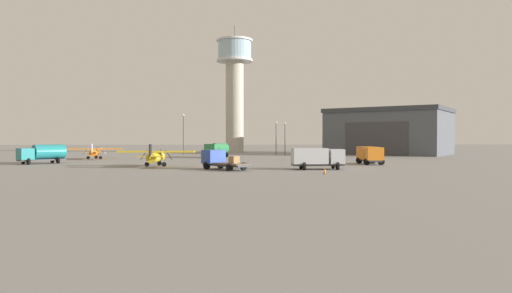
# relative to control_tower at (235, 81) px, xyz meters

# --- Properties ---
(ground_plane) EXTENTS (400.00, 400.00, 0.00)m
(ground_plane) POSITION_rel_control_tower_xyz_m (-1.20, -67.91, -19.95)
(ground_plane) COLOR gray
(control_tower) EXTENTS (10.12, 10.12, 35.46)m
(control_tower) POSITION_rel_control_tower_xyz_m (0.00, 0.00, 0.00)
(control_tower) COLOR #B2AD9E
(control_tower) RESTS_ON ground_plane
(hangar) EXTENTS (34.30, 33.11, 11.18)m
(hangar) POSITION_rel_control_tower_xyz_m (37.96, -17.14, -14.34)
(hangar) COLOR #4C5159
(hangar) RESTS_ON ground_plane
(airplane_orange) EXTENTS (10.15, 7.94, 2.98)m
(airplane_orange) POSITION_rel_control_tower_xyz_m (-27.33, -38.98, -18.55)
(airplane_orange) COLOR orange
(airplane_orange) RESTS_ON ground_plane
(airplane_yellow) EXTENTS (10.92, 8.58, 3.22)m
(airplane_yellow) POSITION_rel_control_tower_xyz_m (-12.34, -61.63, -18.44)
(airplane_yellow) COLOR gold
(airplane_yellow) RESTS_ON ground_plane
(truck_fuel_tanker_teal) EXTENTS (6.60, 6.37, 3.03)m
(truck_fuel_tanker_teal) POSITION_rel_control_tower_xyz_m (-31.13, -53.20, -18.27)
(truck_fuel_tanker_teal) COLOR #38383D
(truck_fuel_tanker_teal) RESTS_ON ground_plane
(truck_fuel_tanker_green) EXTENTS (5.04, 7.27, 2.96)m
(truck_fuel_tanker_green) POSITION_rel_control_tower_xyz_m (-4.24, -33.48, -18.25)
(truck_fuel_tanker_green) COLOR #38383D
(truck_fuel_tanker_green) RESTS_ON ground_plane
(truck_flatbed_blue) EXTENTS (6.46, 7.01, 2.50)m
(truck_flatbed_blue) POSITION_rel_control_tower_xyz_m (-3.22, -67.64, -18.72)
(truck_flatbed_blue) COLOR #38383D
(truck_flatbed_blue) RESTS_ON ground_plane
(truck_box_orange) EXTENTS (3.23, 6.13, 2.68)m
(truck_box_orange) POSITION_rel_control_tower_xyz_m (19.61, -58.03, -18.38)
(truck_box_orange) COLOR #38383D
(truck_box_orange) RESTS_ON ground_plane
(truck_box_silver) EXTENTS (6.67, 3.25, 2.74)m
(truck_box_silver) POSITION_rel_control_tower_xyz_m (9.26, -68.62, -18.36)
(truck_box_silver) COLOR #38383D
(truck_box_silver) RESTS_ON ground_plane
(light_post_west) EXTENTS (0.44, 0.44, 7.57)m
(light_post_west) POSITION_rel_control_tower_xyz_m (11.04, -24.02, -15.36)
(light_post_west) COLOR #38383D
(light_post_west) RESTS_ON ground_plane
(light_post_east) EXTENTS (0.44, 0.44, 9.77)m
(light_post_east) POSITION_rel_control_tower_xyz_m (-12.72, -16.36, -14.21)
(light_post_east) COLOR #38383D
(light_post_east) RESTS_ON ground_plane
(light_post_north) EXTENTS (0.44, 0.44, 7.89)m
(light_post_north) POSITION_rel_control_tower_xyz_m (9.34, -20.89, -15.19)
(light_post_north) COLOR #38383D
(light_post_north) RESTS_ON ground_plane
(traffic_cone_near_left) EXTENTS (0.36, 0.36, 0.70)m
(traffic_cone_near_left) POSITION_rel_control_tower_xyz_m (8.70, -75.57, -19.60)
(traffic_cone_near_left) COLOR black
(traffic_cone_near_left) RESTS_ON ground_plane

